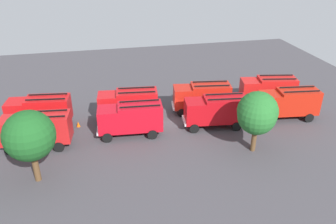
{
  "coord_description": "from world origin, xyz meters",
  "views": [
    {
      "loc": [
        7.66,
        34.97,
        19.53
      ],
      "look_at": [
        0.0,
        0.0,
        1.4
      ],
      "focal_mm": 36.24,
      "sensor_mm": 36.0,
      "label": 1
    }
  ],
  "objects_px": {
    "firefighter_1": "(22,108)",
    "tree_1": "(257,116)",
    "fire_truck_3": "(40,110)",
    "fire_truck_4": "(289,102)",
    "tree_0": "(258,112)",
    "fire_truck_0": "(268,89)",
    "fire_truck_5": "(216,110)",
    "fire_truck_2": "(128,103)",
    "traffic_cone_0": "(175,103)",
    "tree_2": "(29,136)",
    "fire_truck_1": "(202,96)",
    "traffic_cone_1": "(78,124)",
    "fire_truck_6": "(131,118)",
    "fire_truck_7": "(37,129)"
  },
  "relations": [
    {
      "from": "firefighter_1",
      "to": "tree_1",
      "type": "height_order",
      "value": "tree_1"
    },
    {
      "from": "fire_truck_3",
      "to": "fire_truck_4",
      "type": "bearing_deg",
      "value": 179.09
    },
    {
      "from": "tree_0",
      "to": "tree_1",
      "type": "distance_m",
      "value": 0.49
    },
    {
      "from": "fire_truck_0",
      "to": "fire_truck_5",
      "type": "relative_size",
      "value": 1.01
    },
    {
      "from": "fire_truck_2",
      "to": "traffic_cone_0",
      "type": "distance_m",
      "value": 7.21
    },
    {
      "from": "fire_truck_3",
      "to": "tree_0",
      "type": "height_order",
      "value": "tree_0"
    },
    {
      "from": "tree_0",
      "to": "tree_2",
      "type": "relative_size",
      "value": 0.92
    },
    {
      "from": "fire_truck_1",
      "to": "fire_truck_5",
      "type": "bearing_deg",
      "value": 103.29
    },
    {
      "from": "traffic_cone_1",
      "to": "tree_1",
      "type": "bearing_deg",
      "value": 152.99
    },
    {
      "from": "fire_truck_2",
      "to": "firefighter_1",
      "type": "distance_m",
      "value": 13.43
    },
    {
      "from": "fire_truck_1",
      "to": "tree_0",
      "type": "bearing_deg",
      "value": 114.43
    },
    {
      "from": "fire_truck_2",
      "to": "fire_truck_5",
      "type": "xyz_separation_m",
      "value": [
        -9.6,
        4.0,
        0.0
      ]
    },
    {
      "from": "fire_truck_5",
      "to": "traffic_cone_0",
      "type": "height_order",
      "value": "fire_truck_5"
    },
    {
      "from": "fire_truck_0",
      "to": "tree_0",
      "type": "relative_size",
      "value": 1.18
    },
    {
      "from": "fire_truck_5",
      "to": "traffic_cone_1",
      "type": "height_order",
      "value": "fire_truck_5"
    },
    {
      "from": "fire_truck_5",
      "to": "fire_truck_6",
      "type": "relative_size",
      "value": 1.01
    },
    {
      "from": "fire_truck_2",
      "to": "fire_truck_6",
      "type": "bearing_deg",
      "value": 93.43
    },
    {
      "from": "tree_1",
      "to": "fire_truck_6",
      "type": "bearing_deg",
      "value": -26.16
    },
    {
      "from": "fire_truck_4",
      "to": "fire_truck_5",
      "type": "distance_m",
      "value": 9.32
    },
    {
      "from": "tree_0",
      "to": "fire_truck_3",
      "type": "bearing_deg",
      "value": -23.32
    },
    {
      "from": "fire_truck_0",
      "to": "fire_truck_6",
      "type": "bearing_deg",
      "value": 23.4
    },
    {
      "from": "fire_truck_6",
      "to": "fire_truck_7",
      "type": "distance_m",
      "value": 9.82
    },
    {
      "from": "fire_truck_2",
      "to": "tree_2",
      "type": "height_order",
      "value": "tree_2"
    },
    {
      "from": "fire_truck_6",
      "to": "tree_2",
      "type": "height_order",
      "value": "tree_2"
    },
    {
      "from": "fire_truck_2",
      "to": "fire_truck_4",
      "type": "bearing_deg",
      "value": 174.45
    },
    {
      "from": "tree_1",
      "to": "tree_2",
      "type": "xyz_separation_m",
      "value": [
        21.22,
        0.35,
        0.58
      ]
    },
    {
      "from": "fire_truck_3",
      "to": "tree_1",
      "type": "relative_size",
      "value": 1.23
    },
    {
      "from": "fire_truck_1",
      "to": "tree_0",
      "type": "xyz_separation_m",
      "value": [
        -2.75,
        9.34,
        2.13
      ]
    },
    {
      "from": "firefighter_1",
      "to": "tree_2",
      "type": "bearing_deg",
      "value": 77.25
    },
    {
      "from": "fire_truck_5",
      "to": "fire_truck_2",
      "type": "bearing_deg",
      "value": -15.93
    },
    {
      "from": "fire_truck_3",
      "to": "tree_2",
      "type": "height_order",
      "value": "tree_2"
    },
    {
      "from": "fire_truck_1",
      "to": "traffic_cone_0",
      "type": "height_order",
      "value": "fire_truck_1"
    },
    {
      "from": "fire_truck_2",
      "to": "fire_truck_4",
      "type": "height_order",
      "value": "same"
    },
    {
      "from": "fire_truck_0",
      "to": "fire_truck_3",
      "type": "bearing_deg",
      "value": 10.92
    },
    {
      "from": "fire_truck_2",
      "to": "tree_0",
      "type": "bearing_deg",
      "value": 148.27
    },
    {
      "from": "fire_truck_4",
      "to": "traffic_cone_0",
      "type": "distance_m",
      "value": 14.24
    },
    {
      "from": "fire_truck_7",
      "to": "tree_1",
      "type": "xyz_separation_m",
      "value": [
        -21.74,
        5.54,
        1.92
      ]
    },
    {
      "from": "fire_truck_2",
      "to": "traffic_cone_1",
      "type": "bearing_deg",
      "value": 11.61
    },
    {
      "from": "fire_truck_1",
      "to": "traffic_cone_1",
      "type": "bearing_deg",
      "value": 10.42
    },
    {
      "from": "firefighter_1",
      "to": "traffic_cone_1",
      "type": "bearing_deg",
      "value": 120.52
    },
    {
      "from": "fire_truck_0",
      "to": "tree_1",
      "type": "xyz_separation_m",
      "value": [
        6.65,
        10.06,
        1.92
      ]
    },
    {
      "from": "fire_truck_7",
      "to": "firefighter_1",
      "type": "height_order",
      "value": "fire_truck_7"
    },
    {
      "from": "fire_truck_6",
      "to": "fire_truck_1",
      "type": "bearing_deg",
      "value": -153.24
    },
    {
      "from": "fire_truck_0",
      "to": "tree_2",
      "type": "relative_size",
      "value": 1.09
    },
    {
      "from": "fire_truck_0",
      "to": "fire_truck_6",
      "type": "xyz_separation_m",
      "value": [
        18.58,
        4.2,
        0.0
      ]
    },
    {
      "from": "fire_truck_0",
      "to": "fire_truck_7",
      "type": "relative_size",
      "value": 1.01
    },
    {
      "from": "tree_1",
      "to": "traffic_cone_1",
      "type": "relative_size",
      "value": 9.65
    },
    {
      "from": "fire_truck_6",
      "to": "tree_0",
      "type": "bearing_deg",
      "value": 160.17
    },
    {
      "from": "fire_truck_5",
      "to": "traffic_cone_1",
      "type": "relative_size",
      "value": 11.86
    },
    {
      "from": "tree_0",
      "to": "tree_1",
      "type": "bearing_deg",
      "value": 59.47
    }
  ]
}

